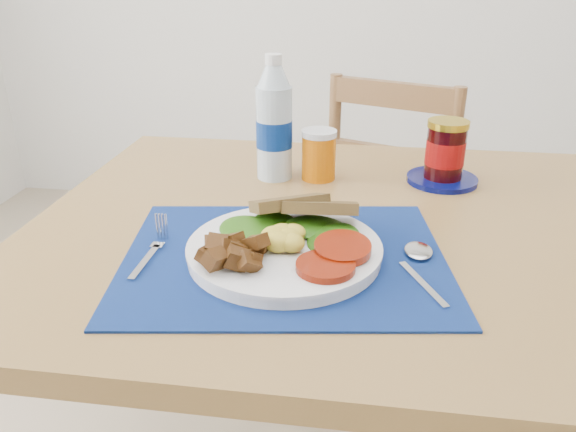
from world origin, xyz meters
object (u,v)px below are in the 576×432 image
at_px(juice_glass, 319,156).
at_px(jam_on_saucer, 445,155).
at_px(water_bottle, 274,125).
at_px(chair_far, 398,187).
at_px(breakfast_plate, 280,245).

relative_size(juice_glass, jam_on_saucer, 0.68).
bearing_deg(water_bottle, chair_far, 59.41).
height_order(water_bottle, jam_on_saucer, water_bottle).
distance_m(breakfast_plate, juice_glass, 0.36).
relative_size(chair_far, juice_glass, 10.95).
relative_size(chair_far, water_bottle, 4.21).
bearing_deg(jam_on_saucer, water_bottle, -176.74).
relative_size(breakfast_plate, jam_on_saucer, 2.04).
bearing_deg(breakfast_plate, chair_far, 57.05).
xyz_separation_m(chair_far, water_bottle, (-0.29, -0.50, 0.31)).
bearing_deg(breakfast_plate, juice_glass, 67.92).
height_order(breakfast_plate, juice_glass, juice_glass).
relative_size(breakfast_plate, juice_glass, 3.01).
distance_m(chair_far, juice_glass, 0.59).
bearing_deg(water_bottle, jam_on_saucer, 3.26).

